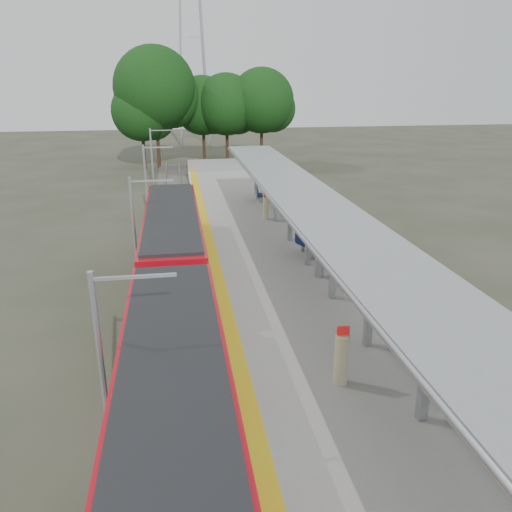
{
  "coord_description": "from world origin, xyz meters",
  "views": [
    {
      "loc": [
        -4.18,
        -4.36,
        9.68
      ],
      "look_at": [
        -0.9,
        16.02,
        2.3
      ],
      "focal_mm": 35.0,
      "sensor_mm": 36.0,
      "label": 1
    }
  ],
  "objects_px": {
    "bench_mid": "(307,244)",
    "litter_bin": "(319,268)",
    "train": "(174,301)",
    "info_pillar_near": "(341,359)",
    "bench_far": "(259,194)",
    "info_pillar_far": "(266,208)"
  },
  "relations": [
    {
      "from": "info_pillar_near",
      "to": "litter_bin",
      "type": "height_order",
      "value": "info_pillar_near"
    },
    {
      "from": "info_pillar_near",
      "to": "info_pillar_far",
      "type": "distance_m",
      "value": 18.66
    },
    {
      "from": "bench_far",
      "to": "info_pillar_near",
      "type": "relative_size",
      "value": 0.74
    },
    {
      "from": "bench_mid",
      "to": "litter_bin",
      "type": "bearing_deg",
      "value": -113.12
    },
    {
      "from": "train",
      "to": "bench_mid",
      "type": "relative_size",
      "value": 15.95
    },
    {
      "from": "bench_mid",
      "to": "litter_bin",
      "type": "relative_size",
      "value": 1.99
    },
    {
      "from": "bench_mid",
      "to": "litter_bin",
      "type": "distance_m",
      "value": 2.94
    },
    {
      "from": "info_pillar_far",
      "to": "litter_bin",
      "type": "relative_size",
      "value": 1.97
    },
    {
      "from": "litter_bin",
      "to": "bench_mid",
      "type": "bearing_deg",
      "value": 86.9
    },
    {
      "from": "train",
      "to": "info_pillar_far",
      "type": "xyz_separation_m",
      "value": [
        5.97,
        14.18,
        -0.31
      ]
    },
    {
      "from": "train",
      "to": "bench_far",
      "type": "xyz_separation_m",
      "value": [
        6.38,
        19.44,
        -0.56
      ]
    },
    {
      "from": "bench_far",
      "to": "info_pillar_near",
      "type": "xyz_separation_m",
      "value": [
        -1.5,
        -23.88,
        0.33
      ]
    },
    {
      "from": "train",
      "to": "info_pillar_near",
      "type": "relative_size",
      "value": 14.52
    },
    {
      "from": "info_pillar_far",
      "to": "bench_far",
      "type": "bearing_deg",
      "value": 68.68
    },
    {
      "from": "train",
      "to": "bench_mid",
      "type": "height_order",
      "value": "train"
    },
    {
      "from": "info_pillar_far",
      "to": "bench_mid",
      "type": "bearing_deg",
      "value": -100.57
    },
    {
      "from": "train",
      "to": "info_pillar_far",
      "type": "distance_m",
      "value": 15.39
    },
    {
      "from": "info_pillar_near",
      "to": "litter_bin",
      "type": "distance_m",
      "value": 8.59
    },
    {
      "from": "bench_mid",
      "to": "bench_far",
      "type": "relative_size",
      "value": 1.23
    },
    {
      "from": "train",
      "to": "bench_mid",
      "type": "xyz_separation_m",
      "value": [
        6.78,
        6.89,
        -0.45
      ]
    },
    {
      "from": "info_pillar_far",
      "to": "litter_bin",
      "type": "height_order",
      "value": "info_pillar_far"
    },
    {
      "from": "bench_mid",
      "to": "info_pillar_near",
      "type": "bearing_deg",
      "value": -119.55
    }
  ]
}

